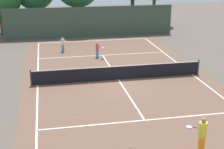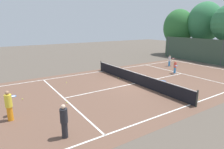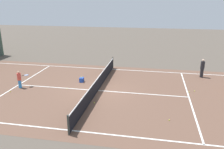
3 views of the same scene
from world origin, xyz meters
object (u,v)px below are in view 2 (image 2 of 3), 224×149
Objects in this scene: player_1 at (170,61)px; tennis_ball_2 at (199,100)px; player_0 at (175,67)px; tennis_ball_9 at (67,103)px; player_2 at (9,105)px; tennis_ball_0 at (153,79)px; tennis_ball_6 at (66,82)px; player_3 at (64,121)px; tennis_ball_8 at (62,105)px; tennis_ball_3 at (169,71)px; tennis_ball_1 at (118,78)px; tennis_ball_4 at (174,64)px; tennis_ball_7 at (134,81)px; ball_crate at (163,83)px; tennis_ball_5 at (22,99)px.

player_1 reaches higher than tennis_ball_2.
tennis_ball_9 is (1.43, -12.43, -0.65)m from player_0.
player_2 reaches higher than tennis_ball_0.
tennis_ball_6 is (-5.01, 4.91, -0.82)m from player_2.
tennis_ball_9 is (4.21, -14.85, -0.67)m from player_1.
player_3 is 24.25× the size of tennis_ball_0.
tennis_ball_8 is 0.49m from tennis_ball_9.
tennis_ball_3 and tennis_ball_8 have the same top height.
player_3 is 10.28m from tennis_ball_1.
tennis_ball_4 is at bearing 105.70° from tennis_ball_9.
tennis_ball_4 is (-5.10, 19.36, -0.82)m from player_2.
tennis_ball_0 is (3.19, -5.96, -0.67)m from player_1.
player_2 reaches higher than tennis_ball_4.
tennis_ball_3 is 1.00× the size of tennis_ball_6.
tennis_ball_1 is at bearing -155.83° from tennis_ball_7.
tennis_ball_8 is (1.29, -9.29, 0.00)m from tennis_ball_0.
tennis_ball_1 is at bearing 131.32° from player_3.
ball_crate is 8.32m from tennis_ball_9.
tennis_ball_5 is (0.07, -15.01, 0.00)m from tennis_ball_3.
player_0 is at bearing 88.79° from tennis_ball_7.
tennis_ball_4 is 9.60m from tennis_ball_7.
tennis_ball_9 is at bearing -94.70° from ball_crate.
tennis_ball_8 is 1.00× the size of tennis_ball_9.
tennis_ball_0 and tennis_ball_6 have the same top height.
tennis_ball_6 is at bearing -106.68° from tennis_ball_1.
player_1 is 20.43× the size of tennis_ball_8.
tennis_ball_2 is at bearing 7.38° from tennis_ball_7.
player_2 is 11.62m from ball_crate.
ball_crate is 6.45× the size of tennis_ball_0.
player_0 is 20.02× the size of tennis_ball_0.
ball_crate is 6.45× the size of tennis_ball_5.
player_2 is 10.25m from tennis_ball_1.
tennis_ball_5 is 1.00× the size of tennis_ball_8.
ball_crate is 6.45× the size of tennis_ball_7.
tennis_ball_8 is (2.62, -13.10, 0.00)m from tennis_ball_3.
tennis_ball_1 and tennis_ball_6 have the same top height.
tennis_ball_6 is 6.04m from tennis_ball_7.
tennis_ball_9 is at bearing -64.15° from tennis_ball_1.
player_1 is 15.91m from tennis_ball_8.
player_0 is 7.60m from tennis_ball_2.
tennis_ball_1 is at bearing 94.99° from tennis_ball_5.
player_1 is at bearing 140.53° from tennis_ball_2.
tennis_ball_3 and tennis_ball_9 have the same top height.
tennis_ball_9 is (1.55, -6.91, 0.00)m from tennis_ball_7.
tennis_ball_7 is (2.96, -9.14, 0.00)m from tennis_ball_4.
tennis_ball_7 is at bearing 101.84° from player_2.
tennis_ball_3 is at bearing 100.43° from player_2.
tennis_ball_1 is at bearing 115.85° from tennis_ball_9.
tennis_ball_6 and tennis_ball_9 have the same top height.
player_1 is at bearing 130.79° from tennis_ball_3.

